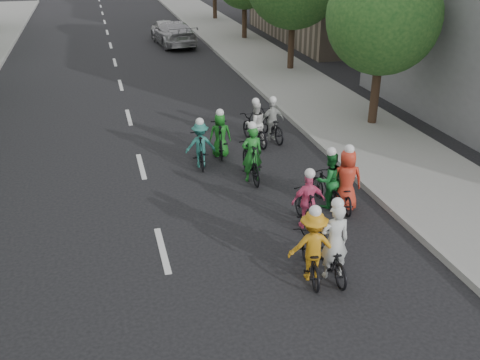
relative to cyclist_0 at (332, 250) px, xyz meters
name	(u,v)px	position (x,y,z in m)	size (l,w,h in m)	color
ground	(162,250)	(-3.37, 1.89, -0.60)	(120.00, 120.00, 0.00)	black
sidewalk_right	(317,100)	(4.63, 11.89, -0.52)	(4.00, 80.00, 0.15)	gray
curb_right	(274,103)	(2.68, 11.89, -0.51)	(0.18, 80.00, 0.18)	#999993
tree_r_0	(383,18)	(5.43, 8.49, 3.37)	(4.00, 4.00, 5.97)	black
cyclist_0	(332,250)	(0.00, 0.00, 0.00)	(0.68, 1.73, 1.87)	black
cyclist_1	(328,184)	(1.20, 2.96, 0.04)	(0.82, 1.60, 1.70)	black
cyclist_2	(312,251)	(-0.45, 0.04, 0.03)	(1.11, 1.79, 1.73)	black
cyclist_3	(307,205)	(0.26, 2.08, -0.01)	(0.85, 1.61, 1.59)	black
cyclist_4	(345,186)	(1.57, 2.72, 0.04)	(0.91, 1.69, 1.83)	black
cyclist_5	(251,159)	(-0.31, 5.08, 0.05)	(0.62, 1.91, 1.83)	black
cyclist_6	(255,127)	(0.63, 7.86, -0.01)	(0.94, 1.95, 1.65)	black
cyclist_7	(200,147)	(-1.55, 6.48, 0.02)	(0.97, 1.77, 1.59)	black
cyclist_8	(272,124)	(1.32, 8.12, -0.03)	(0.87, 2.01, 1.59)	black
cyclist_9	(220,137)	(-0.76, 7.18, 0.02)	(0.78, 1.89, 1.60)	black
follow_car_lead	(173,33)	(0.58, 25.90, 0.15)	(2.11, 5.20, 1.51)	#A4A3A8
follow_car_trail	(165,29)	(0.32, 28.21, 0.06)	(1.55, 3.86, 1.31)	silver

